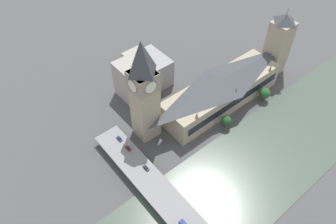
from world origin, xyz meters
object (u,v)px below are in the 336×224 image
parliament_hall (222,91)px  car_southbound_tail (146,168)px  car_southbound_lead (119,139)px  road_bridge (184,220)px  victoria_tower (278,44)px  car_northbound_tail (128,148)px  clock_tower (144,91)px

parliament_hall → car_southbound_tail: parliament_hall is taller
car_southbound_lead → car_southbound_tail: 28.08m
parliament_hall → road_bridge: size_ratio=0.61×
parliament_hall → victoria_tower: bearing=-89.9°
victoria_tower → car_northbound_tail: size_ratio=11.75×
victoria_tower → car_northbound_tail: bearing=88.4°
parliament_hall → car_southbound_lead: (13.59, 77.56, -4.93)m
road_bridge → car_southbound_lead: 65.97m
victoria_tower → car_southbound_tail: bearing=96.1°
victoria_tower → car_southbound_tail: 137.64m
parliament_hall → clock_tower: bearing=78.7°
victoria_tower → car_southbound_lead: size_ratio=11.68×
car_southbound_lead → car_northbound_tail: bearing=179.9°
clock_tower → road_bridge: size_ratio=0.47×
car_northbound_tail → car_southbound_tail: (-18.44, -0.00, -0.04)m
road_bridge → car_southbound_tail: (37.78, -3.35, 1.81)m
road_bridge → car_southbound_lead: size_ratio=33.23×
victoria_tower → car_southbound_lead: bearing=84.3°
clock_tower → car_northbound_tail: 37.91m
clock_tower → road_bridge: clock_tower is taller
parliament_hall → car_northbound_tail: parliament_hall is taller
clock_tower → car_northbound_tail: (-7.61, 19.85, -31.39)m
car_southbound_lead → road_bridge: bearing=177.1°
car_southbound_tail → victoria_tower: bearing=-83.9°
car_southbound_tail → clock_tower: bearing=-37.3°
car_southbound_lead → car_southbound_tail: (-28.08, 0.02, -0.06)m
car_southbound_tail → car_southbound_lead: bearing=-0.0°
victoria_tower → car_southbound_lead: 137.51m
clock_tower → car_southbound_tail: 45.40m
parliament_hall → car_southbound_lead: 78.90m
parliament_hall → car_southbound_tail: 79.08m
car_southbound_tail → parliament_hall: bearing=-79.4°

